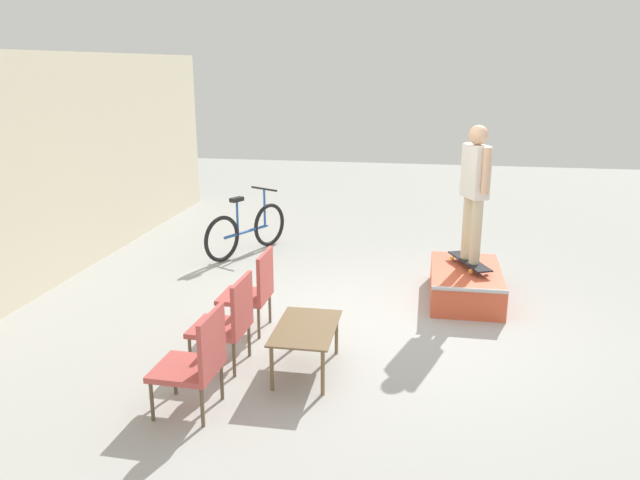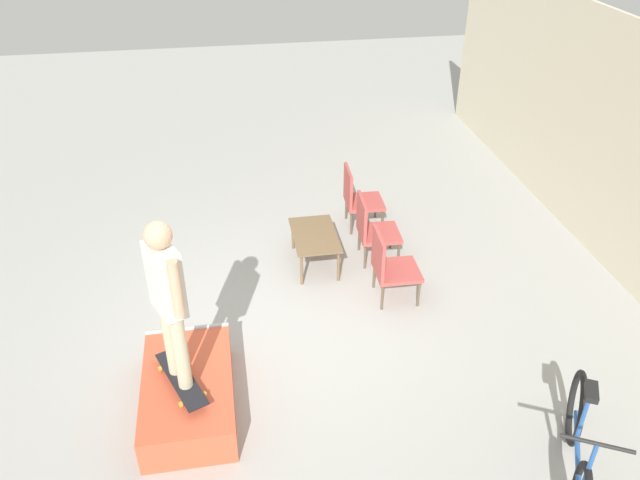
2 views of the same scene
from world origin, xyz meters
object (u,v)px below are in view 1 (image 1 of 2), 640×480
Objects in this scene: patio_chair_left at (197,359)px; patio_chair_center at (229,319)px; patio_chair_right at (253,289)px; coffee_table at (306,332)px; skate_ramp_box at (465,284)px; bicycle at (247,230)px; person_skater at (475,183)px; skateboard_on_ramp at (470,262)px.

patio_chair_center is at bearing -177.84° from patio_chair_left.
patio_chair_center is 0.86m from patio_chair_right.
patio_chair_left reaches higher than coffee_table.
patio_chair_left is 1.71m from patio_chair_right.
skate_ramp_box is 0.95× the size of bicycle.
patio_chair_left is 0.85m from patio_chair_center.
person_skater reaches higher than skate_ramp_box.
bicycle is (1.32, 3.28, -0.09)m from skateboard_on_ramp.
patio_chair_center reaches higher than skateboard_on_ramp.
coffee_table is at bearing -128.25° from bicycle.
person_skater is at bearing -25.33° from skate_ramp_box.
patio_chair_center and patio_chair_right have the same top height.
patio_chair_center reaches higher than skate_ramp_box.
person_skater reaches higher than patio_chair_left.
skateboard_on_ramp is 0.96× the size of patio_chair_right.
coffee_table is 1.04× the size of patio_chair_left.
skate_ramp_box is 1.66× the size of patio_chair_center.
skate_ramp_box is 1.60× the size of coffee_table.
skateboard_on_ramp is 0.93× the size of coffee_table.
skate_ramp_box is at bearing 132.06° from skateboard_on_ramp.
bicycle reaches higher than patio_chair_center.
skateboard_on_ramp is 2.83m from coffee_table.
patio_chair_center is at bearing 1.25° from patio_chair_right.
person_skater is at bearing 145.18° from patio_chair_left.
skateboard_on_ramp is 3.53m from bicycle.
patio_chair_left reaches higher than skateboard_on_ramp.
skateboard_on_ramp is (0.08, -0.04, 0.27)m from skate_ramp_box.
patio_chair_right is at bearing -134.87° from bicycle.
person_skater is (-0.00, -0.00, 1.00)m from skateboard_on_ramp.
patio_chair_left and patio_chair_right have the same top height.
coffee_table is at bearing 42.75° from patio_chair_right.
skate_ramp_box is 2.74m from patio_chair_right.
patio_chair_left is at bearing -141.39° from bicycle.
patio_chair_right is at bearing -177.84° from patio_chair_left.
patio_chair_center is 0.57× the size of bicycle.
bicycle is (3.64, 0.89, -0.11)m from patio_chair_center.
bicycle reaches higher than patio_chair_right.
skate_ramp_box is 3.53m from bicycle.
patio_chair_left is at bearing 2.53° from patio_chair_center.
patio_chair_left is at bearing 120.40° from skateboard_on_ramp.
person_skater is at bearing -157.62° from skateboard_on_ramp.
skateboard_on_ramp is 3.33m from patio_chair_center.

